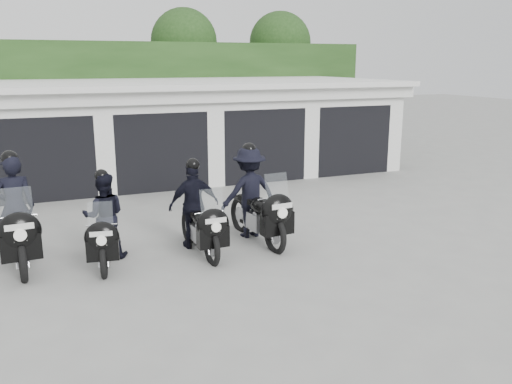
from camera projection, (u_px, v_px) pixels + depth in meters
name	position (u px, v px, depth m)	size (l,w,h in m)	color
ground	(229.00, 253.00, 10.38)	(80.00, 80.00, 0.00)	gray
garage_block	(144.00, 130.00, 17.29)	(16.40, 6.80, 2.96)	white
background_vegetation	(128.00, 82.00, 21.48)	(20.00, 3.90, 5.80)	#1C3814
police_bike_a	(17.00, 220.00, 9.61)	(0.81, 2.40, 2.09)	black
police_bike_b	(104.00, 222.00, 9.80)	(0.91, 1.98, 1.73)	black
police_bike_c	(197.00, 211.00, 10.37)	(1.02, 2.11, 1.83)	black
police_bike_d	(253.00, 198.00, 11.03)	(1.27, 2.33, 2.03)	black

